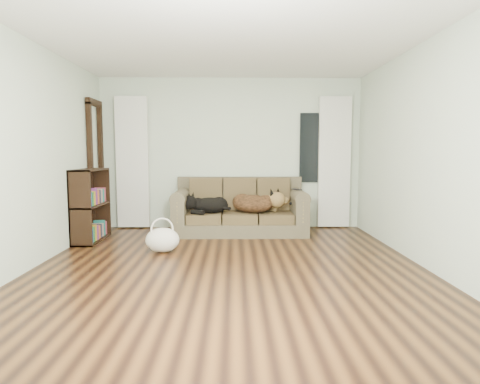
{
  "coord_description": "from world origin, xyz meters",
  "views": [
    {
      "loc": [
        0.07,
        -4.53,
        1.33
      ],
      "look_at": [
        0.15,
        1.6,
        0.71
      ],
      "focal_mm": 30.0,
      "sensor_mm": 36.0,
      "label": 1
    }
  ],
  "objects_px": {
    "sofa": "(240,206)",
    "dog_black_lab": "(207,205)",
    "dog_shepherd": "(255,204)",
    "tote_bag": "(162,240)",
    "bookshelf": "(91,208)"
  },
  "relations": [
    {
      "from": "dog_black_lab",
      "to": "tote_bag",
      "type": "relative_size",
      "value": 1.34
    },
    {
      "from": "tote_bag",
      "to": "dog_black_lab",
      "type": "bearing_deg",
      "value": 65.96
    },
    {
      "from": "sofa",
      "to": "dog_black_lab",
      "type": "relative_size",
      "value": 3.53
    },
    {
      "from": "dog_black_lab",
      "to": "dog_shepherd",
      "type": "distance_m",
      "value": 0.77
    },
    {
      "from": "bookshelf",
      "to": "dog_black_lab",
      "type": "bearing_deg",
      "value": 11.45
    },
    {
      "from": "sofa",
      "to": "bookshelf",
      "type": "bearing_deg",
      "value": -166.27
    },
    {
      "from": "sofa",
      "to": "dog_black_lab",
      "type": "height_order",
      "value": "sofa"
    },
    {
      "from": "tote_bag",
      "to": "bookshelf",
      "type": "height_order",
      "value": "bookshelf"
    },
    {
      "from": "dog_black_lab",
      "to": "tote_bag",
      "type": "height_order",
      "value": "dog_black_lab"
    },
    {
      "from": "sofa",
      "to": "tote_bag",
      "type": "bearing_deg",
      "value": -129.56
    },
    {
      "from": "dog_shepherd",
      "to": "sofa",
      "type": "bearing_deg",
      "value": 16.3
    },
    {
      "from": "sofa",
      "to": "bookshelf",
      "type": "distance_m",
      "value": 2.31
    },
    {
      "from": "sofa",
      "to": "tote_bag",
      "type": "distance_m",
      "value": 1.67
    },
    {
      "from": "dog_black_lab",
      "to": "bookshelf",
      "type": "bearing_deg",
      "value": -162.04
    },
    {
      "from": "dog_black_lab",
      "to": "dog_shepherd",
      "type": "xyz_separation_m",
      "value": [
        0.77,
        0.03,
        0.01
      ]
    }
  ]
}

